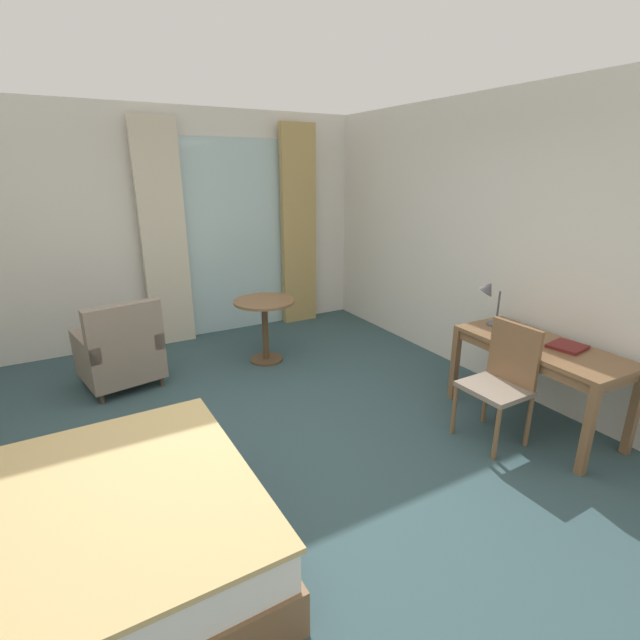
# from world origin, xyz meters

# --- Properties ---
(ground) EXTENTS (5.78, 6.57, 0.10)m
(ground) POSITION_xyz_m (0.00, 0.00, -0.05)
(ground) COLOR #334C51
(wall_back) EXTENTS (5.38, 0.12, 2.79)m
(wall_back) POSITION_xyz_m (0.00, 3.02, 1.39)
(wall_back) COLOR silver
(wall_back) RESTS_ON ground
(wall_right) EXTENTS (0.12, 6.17, 2.79)m
(wall_right) POSITION_xyz_m (2.63, 0.00, 1.39)
(wall_right) COLOR silver
(wall_right) RESTS_ON ground
(balcony_glass_door) EXTENTS (1.35, 0.02, 2.45)m
(balcony_glass_door) POSITION_xyz_m (0.86, 2.94, 1.23)
(balcony_glass_door) COLOR silver
(balcony_glass_door) RESTS_ON ground
(curtain_panel_left) EXTENTS (0.52, 0.10, 2.65)m
(curtain_panel_left) POSITION_xyz_m (-0.04, 2.84, 1.33)
(curtain_panel_left) COLOR beige
(curtain_panel_left) RESTS_ON ground
(curtain_panel_right) EXTENTS (0.49, 0.10, 2.65)m
(curtain_panel_right) POSITION_xyz_m (1.75, 2.84, 1.33)
(curtain_panel_right) COLOR tan
(curtain_panel_right) RESTS_ON ground
(bed) EXTENTS (2.12, 1.66, 1.01)m
(bed) POSITION_xyz_m (-1.46, -0.65, 0.27)
(bed) COLOR brown
(bed) RESTS_ON ground
(writing_desk) EXTENTS (0.65, 1.38, 0.73)m
(writing_desk) POSITION_xyz_m (2.19, -0.67, 0.64)
(writing_desk) COLOR brown
(writing_desk) RESTS_ON ground
(desk_chair) EXTENTS (0.41, 0.47, 0.95)m
(desk_chair) POSITION_xyz_m (1.76, -0.68, 0.53)
(desk_chair) COLOR gray
(desk_chair) RESTS_ON ground
(desk_lamp) EXTENTS (0.27, 0.23, 0.44)m
(desk_lamp) POSITION_xyz_m (2.18, -0.12, 1.01)
(desk_lamp) COLOR #4C4C51
(desk_lamp) RESTS_ON writing_desk
(closed_book) EXTENTS (0.28, 0.27, 0.03)m
(closed_book) POSITION_xyz_m (2.28, -0.84, 0.74)
(closed_book) COLOR maroon
(closed_book) RESTS_ON writing_desk
(armchair_by_window) EXTENTS (0.81, 0.82, 0.90)m
(armchair_by_window) POSITION_xyz_m (-0.76, 1.80, 0.35)
(armchair_by_window) COLOR gray
(armchair_by_window) RESTS_ON ground
(round_cafe_table) EXTENTS (0.67, 0.67, 0.71)m
(round_cafe_table) POSITION_xyz_m (0.74, 1.70, 0.53)
(round_cafe_table) COLOR brown
(round_cafe_table) RESTS_ON ground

